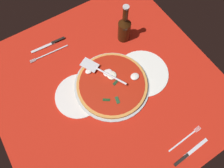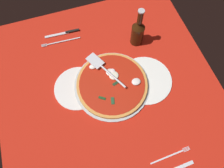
{
  "view_description": "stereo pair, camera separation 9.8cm",
  "coord_description": "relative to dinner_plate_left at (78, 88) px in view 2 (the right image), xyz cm",
  "views": [
    {
      "loc": [
        -19.37,
        -35.54,
        91.4
      ],
      "look_at": [
        1.97,
        -1.66,
        2.2
      ],
      "focal_mm": 32.79,
      "sensor_mm": 36.0,
      "label": 1
    },
    {
      "loc": [
        -10.53,
        -39.7,
        91.4
      ],
      "look_at": [
        1.97,
        -1.66,
        2.2
      ],
      "focal_mm": 32.79,
      "sensor_mm": 36.0,
      "label": 2
    }
  ],
  "objects": [
    {
      "name": "beer_bottle",
      "position": [
        36.58,
        16.86,
        7.99
      ],
      "size": [
        6.52,
        6.52,
        22.78
      ],
      "color": "#321909",
      "rests_on": "ground_plane"
    },
    {
      "name": "pizza_server",
      "position": [
        14.88,
        3.58,
        4.2
      ],
      "size": [
        14.07,
        23.41,
        1.0
      ],
      "rotation": [
        0.0,
        0.0,
        2.05
      ],
      "color": "silver",
      "rests_on": "pizza"
    },
    {
      "name": "ground_plane",
      "position": [
        14.17,
        -2.18,
        -1.0
      ],
      "size": [
        105.03,
        105.03,
        0.8
      ],
      "primitive_type": "cube",
      "color": "red"
    },
    {
      "name": "dinner_plate_right",
      "position": [
        32.55,
        -6.22,
        0.0
      ],
      "size": [
        25.96,
        25.96,
        1.0
      ],
      "primitive_type": "cylinder",
      "color": "white",
      "rests_on": "ground_plane"
    },
    {
      "name": "place_setting_near",
      "position": [
        27.7,
        -45.23,
        -0.15
      ],
      "size": [
        20.39,
        12.91,
        1.4
      ],
      "rotation": [
        0.0,
        0.0,
        0.04
      ],
      "color": "white",
      "rests_on": "ground_plane"
    },
    {
      "name": "pizza_pan",
      "position": [
        16.13,
        -3.85,
        0.05
      ],
      "size": [
        36.52,
        36.52,
        1.1
      ],
      "primitive_type": "cylinder",
      "color": "#AFBBC2",
      "rests_on": "ground_plane"
    },
    {
      "name": "checker_pattern",
      "position": [
        14.17,
        -2.18,
        -0.55
      ],
      "size": [
        105.03,
        105.03,
        0.1
      ],
      "color": "white",
      "rests_on": "ground_plane"
    },
    {
      "name": "dinner_plate_left",
      "position": [
        0.0,
        0.0,
        0.0
      ],
      "size": [
        22.64,
        22.64,
        1.0
      ],
      "primitive_type": "cylinder",
      "color": "white",
      "rests_on": "ground_plane"
    },
    {
      "name": "pizza",
      "position": [
        16.22,
        -3.75,
        1.61
      ],
      "size": [
        34.04,
        34.04,
        3.25
      ],
      "color": "gold",
      "rests_on": "pizza_pan"
    },
    {
      "name": "place_setting_far",
      "position": [
        -0.09,
        31.6,
        -0.14
      ],
      "size": [
        21.79,
        12.38,
        1.4
      ],
      "rotation": [
        0.0,
        0.0,
        3.09
      ],
      "color": "white",
      "rests_on": "ground_plane"
    }
  ]
}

